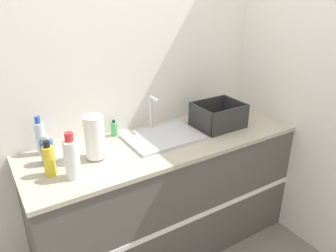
{
  "coord_description": "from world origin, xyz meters",
  "views": [
    {
      "loc": [
        -1.08,
        -1.45,
        1.94
      ],
      "look_at": [
        0.0,
        0.29,
        1.05
      ],
      "focal_mm": 35.0,
      "sensor_mm": 36.0,
      "label": 1
    }
  ],
  "objects_px": {
    "bottle_blue": "(47,151)",
    "bottle_white_spray": "(72,158)",
    "sink": "(162,135)",
    "soap_dispenser": "(114,129)",
    "dish_rack": "(218,118)",
    "bottle_yellow": "(49,160)",
    "paper_towel_roll": "(95,137)",
    "bottle_clear": "(40,138)"
  },
  "relations": [
    {
      "from": "bottle_blue",
      "to": "bottle_white_spray",
      "type": "distance_m",
      "value": 0.25
    },
    {
      "from": "sink",
      "to": "soap_dispenser",
      "type": "relative_size",
      "value": 4.3
    },
    {
      "from": "dish_rack",
      "to": "soap_dispenser",
      "type": "relative_size",
      "value": 2.94
    },
    {
      "from": "bottle_yellow",
      "to": "bottle_white_spray",
      "type": "distance_m",
      "value": 0.14
    },
    {
      "from": "bottle_blue",
      "to": "bottle_white_spray",
      "type": "height_order",
      "value": "bottle_white_spray"
    },
    {
      "from": "paper_towel_roll",
      "to": "bottle_clear",
      "type": "distance_m",
      "value": 0.37
    },
    {
      "from": "sink",
      "to": "dish_rack",
      "type": "distance_m",
      "value": 0.48
    },
    {
      "from": "bottle_clear",
      "to": "sink",
      "type": "bearing_deg",
      "value": -14.8
    },
    {
      "from": "bottle_blue",
      "to": "paper_towel_roll",
      "type": "bearing_deg",
      "value": -18.49
    },
    {
      "from": "paper_towel_roll",
      "to": "bottle_white_spray",
      "type": "relative_size",
      "value": 1.02
    },
    {
      "from": "paper_towel_roll",
      "to": "bottle_clear",
      "type": "height_order",
      "value": "paper_towel_roll"
    },
    {
      "from": "sink",
      "to": "bottle_clear",
      "type": "height_order",
      "value": "sink"
    },
    {
      "from": "paper_towel_roll",
      "to": "bottle_blue",
      "type": "bearing_deg",
      "value": 161.51
    },
    {
      "from": "sink",
      "to": "bottle_yellow",
      "type": "bearing_deg",
      "value": -174.06
    },
    {
      "from": "bottle_blue",
      "to": "soap_dispenser",
      "type": "height_order",
      "value": "bottle_blue"
    },
    {
      "from": "bottle_clear",
      "to": "bottle_yellow",
      "type": "bearing_deg",
      "value": -93.44
    },
    {
      "from": "sink",
      "to": "bottle_yellow",
      "type": "distance_m",
      "value": 0.81
    },
    {
      "from": "dish_rack",
      "to": "bottle_clear",
      "type": "bearing_deg",
      "value": 168.6
    },
    {
      "from": "bottle_clear",
      "to": "bottle_white_spray",
      "type": "bearing_deg",
      "value": -77.32
    },
    {
      "from": "bottle_clear",
      "to": "bottle_white_spray",
      "type": "relative_size",
      "value": 0.93
    },
    {
      "from": "paper_towel_roll",
      "to": "bottle_yellow",
      "type": "xyz_separation_m",
      "value": [
        -0.29,
        -0.05,
        -0.05
      ]
    },
    {
      "from": "paper_towel_roll",
      "to": "bottle_white_spray",
      "type": "bearing_deg",
      "value": -142.11
    },
    {
      "from": "bottle_white_spray",
      "to": "paper_towel_roll",
      "type": "bearing_deg",
      "value": 37.89
    },
    {
      "from": "dish_rack",
      "to": "bottle_white_spray",
      "type": "distance_m",
      "value": 1.17
    },
    {
      "from": "bottle_white_spray",
      "to": "soap_dispenser",
      "type": "height_order",
      "value": "bottle_white_spray"
    },
    {
      "from": "bottle_clear",
      "to": "bottle_white_spray",
      "type": "xyz_separation_m",
      "value": [
        0.09,
        -0.39,
        0.01
      ]
    },
    {
      "from": "sink",
      "to": "paper_towel_roll",
      "type": "height_order",
      "value": "paper_towel_roll"
    },
    {
      "from": "bottle_yellow",
      "to": "paper_towel_roll",
      "type": "bearing_deg",
      "value": 9.54
    },
    {
      "from": "sink",
      "to": "dish_rack",
      "type": "height_order",
      "value": "sink"
    },
    {
      "from": "bottle_clear",
      "to": "paper_towel_roll",
      "type": "bearing_deg",
      "value": -41.21
    },
    {
      "from": "dish_rack",
      "to": "soap_dispenser",
      "type": "xyz_separation_m",
      "value": [
        -0.75,
        0.26,
        -0.02
      ]
    },
    {
      "from": "dish_rack",
      "to": "bottle_white_spray",
      "type": "relative_size",
      "value": 1.26
    },
    {
      "from": "dish_rack",
      "to": "bottle_blue",
      "type": "distance_m",
      "value": 1.25
    },
    {
      "from": "soap_dispenser",
      "to": "paper_towel_roll",
      "type": "bearing_deg",
      "value": -132.8
    },
    {
      "from": "bottle_blue",
      "to": "bottle_white_spray",
      "type": "xyz_separation_m",
      "value": [
        0.08,
        -0.24,
        0.04
      ]
    },
    {
      "from": "bottle_white_spray",
      "to": "bottle_yellow",
      "type": "bearing_deg",
      "value": 137.1
    },
    {
      "from": "bottle_clear",
      "to": "soap_dispenser",
      "type": "height_order",
      "value": "bottle_clear"
    },
    {
      "from": "bottle_blue",
      "to": "bottle_yellow",
      "type": "height_order",
      "value": "bottle_yellow"
    },
    {
      "from": "sink",
      "to": "bottle_yellow",
      "type": "height_order",
      "value": "sink"
    },
    {
      "from": "paper_towel_roll",
      "to": "bottle_blue",
      "type": "height_order",
      "value": "paper_towel_roll"
    },
    {
      "from": "sink",
      "to": "paper_towel_roll",
      "type": "xyz_separation_m",
      "value": [
        -0.51,
        -0.03,
        0.13
      ]
    },
    {
      "from": "dish_rack",
      "to": "bottle_blue",
      "type": "xyz_separation_m",
      "value": [
        -1.25,
        0.1,
        0.01
      ]
    }
  ]
}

